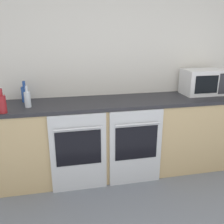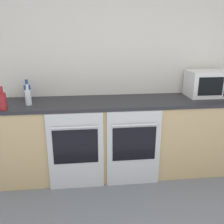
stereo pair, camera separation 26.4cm
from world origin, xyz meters
The scene contains 8 objects.
wall_back centered at (0.00, 2.36, 1.30)m, with size 10.00×0.06×2.60m.
counter_back centered at (0.00, 2.04, 0.47)m, with size 2.83×0.61×0.93m.
oven_left centered at (-0.54, 1.73, 0.45)m, with size 0.60×0.06×0.89m.
oven_right centered at (0.10, 1.73, 0.45)m, with size 0.60×0.06×0.89m.
microwave centered at (1.09, 2.12, 1.09)m, with size 0.50×0.33×0.32m.
bottle_blue centered at (-1.09, 2.20, 1.03)m, with size 0.08×0.08×0.24m.
bottle_clear centered at (-1.04, 1.97, 1.02)m, with size 0.07×0.07×0.23m.
bottle_red centered at (-1.26, 1.81, 1.03)m, with size 0.08×0.08×0.25m.
Camera 2 is at (-0.43, -0.75, 1.70)m, focal length 40.00 mm.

